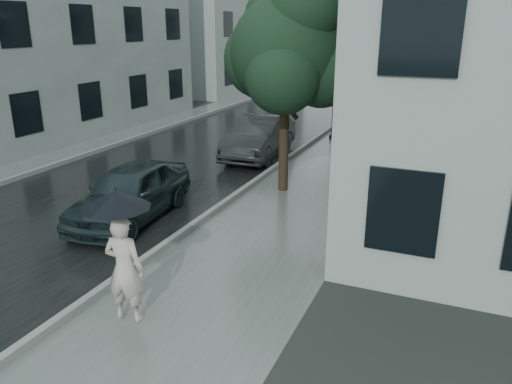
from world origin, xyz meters
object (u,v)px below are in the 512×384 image
at_px(pedestrian, 125,269).
at_px(car_near, 130,192).
at_px(lamp_post, 333,67).
at_px(car_far, 259,137).
at_px(street_tree, 287,50).

distance_m(pedestrian, car_near, 4.56).
height_order(lamp_post, car_far, lamp_post).
xyz_separation_m(street_tree, car_near, (-2.68, -3.75, -3.25)).
distance_m(lamp_post, car_near, 11.28).
height_order(pedestrian, car_far, pedestrian).
height_order(lamp_post, car_near, lamp_post).
bearing_deg(street_tree, car_far, 123.52).
bearing_deg(lamp_post, street_tree, -68.68).
xyz_separation_m(street_tree, lamp_post, (-0.53, 7.10, -1.00)).
relative_size(lamp_post, car_near, 1.27).
relative_size(street_tree, car_far, 1.33).
xyz_separation_m(street_tree, car_far, (-2.13, 3.22, -3.22)).
bearing_deg(car_far, street_tree, -59.88).
bearing_deg(lamp_post, car_far, -95.38).
bearing_deg(pedestrian, street_tree, -97.46).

